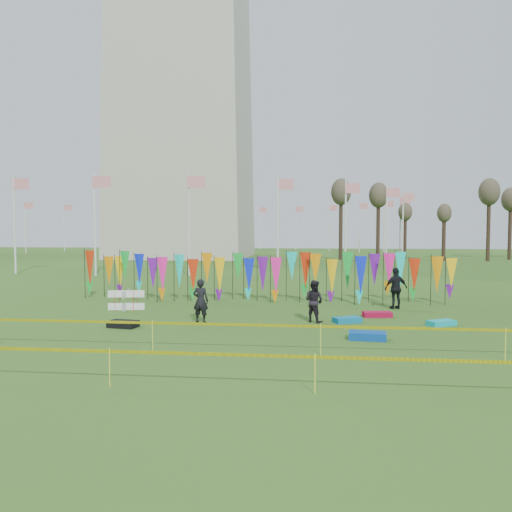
# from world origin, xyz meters

# --- Properties ---
(ground) EXTENTS (160.00, 160.00, 0.00)m
(ground) POSITION_xyz_m (0.00, 0.00, 0.00)
(ground) COLOR #274914
(ground) RESTS_ON ground
(flagpole_ring) EXTENTS (57.40, 56.16, 8.00)m
(flagpole_ring) POSITION_xyz_m (-14.00, 48.00, 4.00)
(flagpole_ring) COLOR silver
(flagpole_ring) RESTS_ON ground
(banner_row) EXTENTS (18.64, 0.64, 2.36)m
(banner_row) POSITION_xyz_m (0.28, 7.43, 1.48)
(banner_row) COLOR black
(banner_row) RESTS_ON ground
(caution_tape_near) EXTENTS (26.00, 0.02, 0.90)m
(caution_tape_near) POSITION_xyz_m (-0.22, -2.96, 0.78)
(caution_tape_near) COLOR #FFFB05
(caution_tape_near) RESTS_ON ground
(caution_tape_far) EXTENTS (26.00, 0.02, 0.90)m
(caution_tape_far) POSITION_xyz_m (-0.22, -6.44, 0.78)
(caution_tape_far) COLOR #FFFB05
(caution_tape_far) RESTS_ON ground
(box_kite) EXTENTS (0.82, 0.82, 0.91)m
(box_kite) POSITION_xyz_m (-5.43, 4.05, 0.45)
(box_kite) COLOR red
(box_kite) RESTS_ON ground
(person_left) EXTENTS (0.67, 0.52, 1.69)m
(person_left) POSITION_xyz_m (-1.49, 1.56, 0.85)
(person_left) COLOR black
(person_left) RESTS_ON ground
(person_mid) EXTENTS (0.93, 0.85, 1.63)m
(person_mid) POSITION_xyz_m (2.86, 2.16, 0.82)
(person_mid) COLOR black
(person_mid) RESTS_ON ground
(person_right) EXTENTS (1.25, 0.97, 1.88)m
(person_right) POSITION_xyz_m (6.57, 5.79, 0.94)
(person_right) COLOR black
(person_right) RESTS_ON ground
(kite_bag_turquoise) EXTENTS (1.16, 0.91, 0.21)m
(kite_bag_turquoise) POSITION_xyz_m (4.14, 2.16, 0.10)
(kite_bag_turquoise) COLOR #0B74AA
(kite_bag_turquoise) RESTS_ON ground
(kite_bag_blue) EXTENTS (1.24, 0.74, 0.25)m
(kite_bag_blue) POSITION_xyz_m (4.58, -0.79, 0.12)
(kite_bag_blue) COLOR #0A45A5
(kite_bag_blue) RESTS_ON ground
(kite_bag_red) EXTENTS (1.22, 0.69, 0.21)m
(kite_bag_red) POSITION_xyz_m (5.46, 3.56, 0.11)
(kite_bag_red) COLOR #A80B35
(kite_bag_red) RESTS_ON ground
(kite_bag_black) EXTENTS (1.14, 0.78, 0.24)m
(kite_bag_black) POSITION_xyz_m (-4.12, 0.31, 0.12)
(kite_bag_black) COLOR black
(kite_bag_black) RESTS_ON ground
(kite_bag_teal) EXTENTS (1.16, 0.94, 0.20)m
(kite_bag_teal) POSITION_xyz_m (7.59, 1.91, 0.10)
(kite_bag_teal) COLOR #0DAFBA
(kite_bag_teal) RESTS_ON ground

